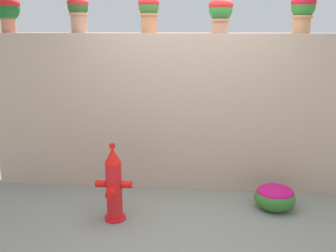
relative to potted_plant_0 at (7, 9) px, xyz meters
name	(u,v)px	position (x,y,z in m)	size (l,w,h in m)	color
ground_plane	(182,235)	(2.25, -1.28, -2.27)	(24.00, 24.00, 0.00)	gray
stone_wall	(187,113)	(2.25, -0.02, -1.28)	(4.99, 0.33, 1.98)	tan
potted_plant_0	(7,9)	(0.00, 0.00, 0.00)	(0.33, 0.33, 0.45)	#C16F56
potted_plant_1	(78,10)	(0.90, 0.00, -0.02)	(0.26, 0.26, 0.43)	tan
potted_plant_2	(149,10)	(1.78, 0.00, -0.02)	(0.26, 0.26, 0.43)	#B7724A
potted_plant_3	(221,11)	(2.64, -0.05, -0.04)	(0.29, 0.29, 0.40)	#B7765E
potted_plant_4	(303,9)	(3.59, -0.03, -0.02)	(0.29, 0.29, 0.43)	#B97C50
fire_hydrant	(114,186)	(1.50, -1.02, -1.87)	(0.40, 0.33, 0.88)	red
flower_bush_left	(275,196)	(3.30, -0.64, -2.11)	(0.47, 0.42, 0.31)	#327029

